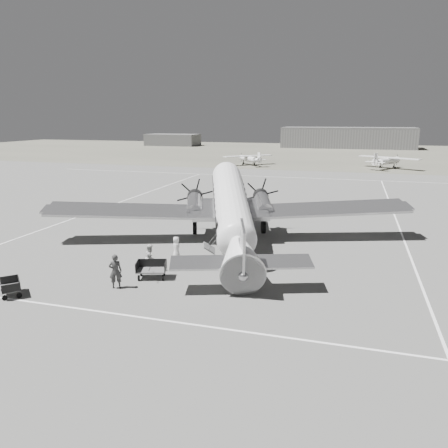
% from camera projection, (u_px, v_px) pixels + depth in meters
% --- Properties ---
extents(ground, '(260.00, 260.00, 0.00)m').
position_uv_depth(ground, '(244.00, 244.00, 33.86)').
color(ground, slate).
rests_on(ground, ground).
extents(taxi_line_near, '(60.00, 0.15, 0.01)m').
position_uv_depth(taxi_line_near, '(173.00, 322.00, 20.82)').
color(taxi_line_near, white).
rests_on(taxi_line_near, ground).
extents(taxi_line_right, '(0.15, 80.00, 0.01)m').
position_uv_depth(taxi_line_right, '(411.00, 257.00, 30.53)').
color(taxi_line_right, white).
rests_on(taxi_line_right, ground).
extents(taxi_line_left, '(0.15, 60.00, 0.01)m').
position_uv_depth(taxi_line_left, '(108.00, 206.00, 48.16)').
color(taxi_line_left, white).
rests_on(taxi_line_left, ground).
extents(taxi_line_horizon, '(90.00, 0.15, 0.01)m').
position_uv_depth(taxi_line_horizon, '(304.00, 178.00, 71.11)').
color(taxi_line_horizon, white).
rests_on(taxi_line_horizon, ground).
extents(grass_infield, '(260.00, 90.00, 0.01)m').
position_uv_depth(grass_infield, '(326.00, 153.00, 122.34)').
color(grass_infield, '#656455').
rests_on(grass_infield, ground).
extents(hangar_main, '(42.00, 14.00, 6.60)m').
position_uv_depth(hangar_main, '(347.00, 138.00, 143.46)').
color(hangar_main, slate).
rests_on(hangar_main, ground).
extents(shed_secondary, '(18.00, 10.00, 4.00)m').
position_uv_depth(shed_secondary, '(173.00, 140.00, 155.75)').
color(shed_secondary, '#565656').
rests_on(shed_secondary, ground).
extents(dc3_airliner, '(34.22, 28.72, 5.56)m').
position_uv_depth(dc3_airliner, '(232.00, 210.00, 32.50)').
color(dc3_airliner, '#A7A7A9').
rests_on(dc3_airliner, ground).
extents(light_plane_left, '(14.02, 13.85, 2.26)m').
position_uv_depth(light_plane_left, '(249.00, 160.00, 90.25)').
color(light_plane_left, white).
rests_on(light_plane_left, ground).
extents(light_plane_right, '(15.53, 14.72, 2.53)m').
position_uv_depth(light_plane_right, '(387.00, 162.00, 83.92)').
color(light_plane_right, white).
rests_on(light_plane_right, ground).
extents(baggage_cart_near, '(2.19, 1.83, 1.06)m').
position_uv_depth(baggage_cart_near, '(151.00, 270.00, 26.43)').
color(baggage_cart_near, '#565656').
rests_on(baggage_cart_near, ground).
extents(baggage_cart_far, '(1.93, 1.92, 0.90)m').
position_uv_depth(baggage_cart_far, '(11.00, 287.00, 23.87)').
color(baggage_cart_far, '#565656').
rests_on(baggage_cart_far, ground).
extents(ground_crew, '(0.87, 0.77, 2.01)m').
position_uv_depth(ground_crew, '(115.00, 271.00, 24.79)').
color(ground_crew, '#2F2F2F').
rests_on(ground_crew, ground).
extents(ramp_agent, '(0.83, 0.97, 1.74)m').
position_uv_depth(ramp_agent, '(150.00, 258.00, 27.61)').
color(ramp_agent, silver).
rests_on(ramp_agent, ground).
extents(passenger, '(0.73, 0.91, 1.62)m').
position_uv_depth(passenger, '(176.00, 248.00, 29.87)').
color(passenger, silver).
rests_on(passenger, ground).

